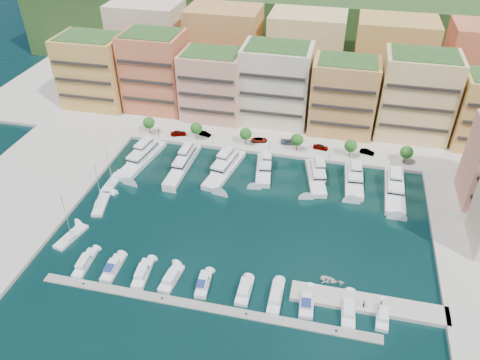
{
  "coord_description": "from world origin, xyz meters",
  "views": [
    {
      "loc": [
        18.4,
        -89.75,
        77.29
      ],
      "look_at": [
        -3.85,
        7.39,
        6.0
      ],
      "focal_mm": 35.0,
      "sensor_mm": 36.0,
      "label": 1
    }
  ],
  "objects": [
    {
      "name": "cruiser_3",
      "position": [
        -11.92,
        -24.59,
        0.55
      ],
      "size": [
        3.62,
        8.39,
        2.55
      ],
      "color": "silver",
      "rests_on": "ground"
    },
    {
      "name": "yacht_0",
      "position": [
        -36.57,
        18.93,
        1.21
      ],
      "size": [
        8.18,
        22.48,
        7.3
      ],
      "color": "silver",
      "rests_on": "ground"
    },
    {
      "name": "yacht_3",
      "position": [
        0.08,
        21.69,
        1.21
      ],
      "size": [
        6.33,
        16.38,
        7.3
      ],
      "color": "silver",
      "rests_on": "ground"
    },
    {
      "name": "yacht_2",
      "position": [
        -11.04,
        19.42,
        1.21
      ],
      "size": [
        8.4,
        21.44,
        7.3
      ],
      "color": "silver",
      "rests_on": "ground"
    },
    {
      "name": "north_quay",
      "position": [
        0.0,
        62.0,
        0.0
      ],
      "size": [
        220.0,
        64.0,
        2.0
      ],
      "primitive_type": "cube",
      "color": "#9E998E",
      "rests_on": "ground"
    },
    {
      "name": "lamppost_4",
      "position": [
        36.0,
        31.2,
        3.83
      ],
      "size": [
        0.3,
        0.3,
        4.2
      ],
      "color": "black",
      "rests_on": "north_quay"
    },
    {
      "name": "yacht_5",
      "position": [
        25.78,
        21.6,
        1.21
      ],
      "size": [
        5.67,
        16.39,
        7.3
      ],
      "color": "silver",
      "rests_on": "ground"
    },
    {
      "name": "tree_3",
      "position": [
        8.0,
        33.5,
        4.74
      ],
      "size": [
        3.8,
        3.8,
        5.65
      ],
      "color": "#473323",
      "rests_on": "north_quay"
    },
    {
      "name": "cruiser_0",
      "position": [
        -32.52,
        -24.6,
        0.55
      ],
      "size": [
        2.93,
        9.2,
        2.55
      ],
      "color": "silver",
      "rests_on": "ground"
    },
    {
      "name": "ground",
      "position": [
        0.0,
        0.0,
        0.0
      ],
      "size": [
        400.0,
        400.0,
        0.0
      ],
      "primitive_type": "plane",
      "color": "black",
      "rests_on": "ground"
    },
    {
      "name": "cruiser_9",
      "position": [
        32.85,
        -24.58,
        0.55
      ],
      "size": [
        2.97,
        7.43,
        2.55
      ],
      "color": "silver",
      "rests_on": "ground"
    },
    {
      "name": "hillside",
      "position": [
        0.0,
        110.0,
        0.0
      ],
      "size": [
        240.0,
        40.0,
        58.0
      ],
      "primitive_type": "cube",
      "color": "#213415",
      "rests_on": "ground"
    },
    {
      "name": "person_0",
      "position": [
        28.95,
        -23.46,
        1.97
      ],
      "size": [
        0.61,
        0.79,
        1.94
      ],
      "primitive_type": "imported",
      "rotation": [
        0.0,
        0.0,
        1.8
      ],
      "color": "#262E4C",
      "rests_on": "finger_pier"
    },
    {
      "name": "sailboat_2",
      "position": [
        -40.3,
        5.37,
        0.31
      ],
      "size": [
        2.81,
        9.77,
        13.2
      ],
      "color": "silver",
      "rests_on": "ground"
    },
    {
      "name": "cruiser_2",
      "position": [
        -18.57,
        -24.59,
        0.55
      ],
      "size": [
        3.39,
        8.75,
        2.55
      ],
      "color": "silver",
      "rests_on": "ground"
    },
    {
      "name": "tree_2",
      "position": [
        -8.0,
        33.5,
        4.74
      ],
      "size": [
        3.8,
        3.8,
        5.65
      ],
      "color": "#473323",
      "rests_on": "north_quay"
    },
    {
      "name": "tender_0",
      "position": [
        21.68,
        -17.14,
        0.39
      ],
      "size": [
        4.22,
        3.36,
        0.78
      ],
      "primitive_type": "imported",
      "rotation": [
        0.0,
        0.0,
        1.38
      ],
      "color": "silver",
      "rests_on": "ground"
    },
    {
      "name": "lamppost_0",
      "position": [
        -36.0,
        31.2,
        3.83
      ],
      "size": [
        0.3,
        0.3,
        4.2
      ],
      "color": "black",
      "rests_on": "north_quay"
    },
    {
      "name": "tree_1",
      "position": [
        -24.0,
        33.5,
        4.74
      ],
      "size": [
        3.8,
        3.8,
        5.65
      ],
      "color": "#473323",
      "rests_on": "north_quay"
    },
    {
      "name": "cruiser_7",
      "position": [
        17.61,
        -24.6,
        0.57
      ],
      "size": [
        3.31,
        8.02,
        2.66
      ],
      "color": "silver",
      "rests_on": "ground"
    },
    {
      "name": "apartment_2",
      "position": [
        -23.0,
        49.99,
        12.31
      ],
      "size": [
        20.0,
        15.5,
        22.8
      ],
      "color": "tan",
      "rests_on": "north_quay"
    },
    {
      "name": "cruiser_6",
      "position": [
        11.16,
        -24.6,
        0.55
      ],
      "size": [
        2.68,
        9.16,
        2.55
      ],
      "color": "silver",
      "rests_on": "ground"
    },
    {
      "name": "car_5",
      "position": [
        29.18,
        36.19,
        1.71
      ],
      "size": [
        4.54,
        2.55,
        1.42
      ],
      "primitive_type": "imported",
      "rotation": [
        0.0,
        0.0,
        1.31
      ],
      "color": "gray",
      "rests_on": "north_quay"
    },
    {
      "name": "sailboat_1",
      "position": [
        -38.92,
        -3.85,
        0.31
      ],
      "size": [
        4.95,
        10.33,
        13.2
      ],
      "color": "silver",
      "rests_on": "ground"
    },
    {
      "name": "apartment_5",
      "position": [
        42.0,
        51.99,
        14.31
      ],
      "size": [
        22.0,
        16.5,
        26.8
      ],
      "color": "#E3C178",
      "rests_on": "north_quay"
    },
    {
      "name": "tree_4",
      "position": [
        24.0,
        33.5,
        4.74
      ],
      "size": [
        3.8,
        3.8,
        5.65
      ],
      "color": "#473323",
      "rests_on": "north_quay"
    },
    {
      "name": "car_1",
      "position": [
        -22.03,
        35.73,
        1.69
      ],
      "size": [
        4.41,
        2.47,
        1.38
      ],
      "primitive_type": "imported",
      "rotation": [
        0.0,
        0.0,
        1.31
      ],
      "color": "gray",
      "rests_on": "north_quay"
    },
    {
      "name": "sailboat_0",
      "position": [
        -40.21,
        -17.14,
        0.31
      ],
      "size": [
        4.78,
        9.87,
        13.2
      ],
      "color": "silver",
      "rests_on": "ground"
    },
    {
      "name": "apartment_3",
      "position": [
        -2.0,
        51.99,
        13.81
      ],
      "size": [
        22.0,
        16.5,
        25.8
      ],
      "color": "beige",
      "rests_on": "north_quay"
    },
    {
      "name": "car_0",
      "position": [
        -30.41,
        34.04,
        1.84
      ],
      "size": [
        5.31,
        3.58,
        1.68
      ],
      "primitive_type": "imported",
      "rotation": [
        0.0,
        0.0,
        1.93
      ],
      "color": "gray",
      "rests_on": "north_quay"
    },
    {
      "name": "lamppost_1",
      "position": [
        -18.0,
        31.2,
        3.83
      ],
      "size": [
        0.3,
        0.3,
        4.2
      ],
      "color": "black",
      "rests_on": "north_quay"
    },
    {
      "name": "cruiser_4",
      "position": [
        -4.62,
        -24.6,
        0.57
      ],
      "size": [
        3.11,
        7.55,
        2.66
      ],
      "color": "silver",
      "rests_on": "ground"
    },
    {
      "name": "car_2",
      "position": [
        -4.05,
        35.99,
        1.69
      ],
      "size": [
        5.4,
        3.58,
        1.38
      ],
      "primitive_type": "imported",
      "rotation": [
        0.0,
        0.0,
        1.85
      ],
      "color": "gray",
      "rests_on": "north_quay"
    },
    {
      "name": "cruiser_5",
      "position": [
        4.41,
        -24.58,
        0.55
      ],
      "size": [
        2.82,
        7.44,
        2.55
      ],
      "color": "silver",
      "rests_on": "ground"
    },
    {
      "name": "cruiser_1",
      "position": [
        -25.69,
        -24.61,
        0.57
      ],
      "size": [
        2.92,
        8.16,
        2.66
      ],
      "color": "silver",
      "rests_on": "ground"
    },
    {
      "name": "backblock_0",
      "position": [
        -55.0,
        74.0,
        16.0
      ],
      "size": [
        26.0,
        18.0,
        30.0
      ],
      "primitive_type": "cube",
      "color": "beige",
      "rests_on": "north_quay"
    },
    {
      "name": "west_quay",
      "position": [
        -62.0,
        -8.0,
        0.0
      ],
      "size": [
        34.0,
        76.0,
        2.0
      ],
      "primitive_type": "cube",
      "color": "#9E998E",
      "rests_on": "ground"
    },
    {
      "name": "car_3",
      "position": [
        5.23,
        36.82,
        1.76
      ],
      "size": [
        5.38,
        2.51,
        1.52
      ],
      "primitive_type": "imported",
      "rotation": [
        0.0,
        0.0,
        1.64
      ],
      "color": "gray",
      "rests_on": "north_quay"
    },
    {
      "name": "person_1",
      "position": [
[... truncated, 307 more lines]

